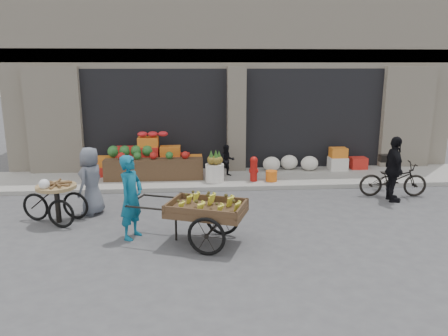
{
  "coord_description": "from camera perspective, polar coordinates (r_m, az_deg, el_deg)",
  "views": [
    {
      "loc": [
        -1.42,
        -8.31,
        3.35
      ],
      "look_at": [
        -0.68,
        1.1,
        1.1
      ],
      "focal_mm": 35.0,
      "sensor_mm": 36.0,
      "label": 1
    }
  ],
  "objects": [
    {
      "name": "vendor_woman",
      "position": [
        8.68,
        -12.03,
        -3.74
      ],
      "size": [
        0.62,
        0.72,
        1.67
      ],
      "primitive_type": "imported",
      "rotation": [
        0.0,
        0.0,
        1.12
      ],
      "color": "#105E7F",
      "rests_on": "ground"
    },
    {
      "name": "vendor_grey",
      "position": [
        10.31,
        -16.99,
        -1.64
      ],
      "size": [
        0.74,
        0.89,
        1.55
      ],
      "primitive_type": "imported",
      "rotation": [
        0.0,
        0.0,
        -1.95
      ],
      "color": "slate",
      "rests_on": "ground"
    },
    {
      "name": "building",
      "position": [
        16.4,
        0.5,
        13.47
      ],
      "size": [
        14.0,
        6.45,
        7.0
      ],
      "color": "beige",
      "rests_on": "ground"
    },
    {
      "name": "tricycle_cart",
      "position": [
        10.04,
        -21.01,
        -3.6
      ],
      "size": [
        1.46,
        1.05,
        0.95
      ],
      "rotation": [
        0.0,
        0.0,
        -0.3
      ],
      "color": "#9E7F51",
      "rests_on": "ground"
    },
    {
      "name": "seated_person",
      "position": [
        12.85,
        0.4,
        0.98
      ],
      "size": [
        0.51,
        0.43,
        0.93
      ],
      "primitive_type": "imported",
      "rotation": [
        0.0,
        0.0,
        0.17
      ],
      "color": "black",
      "rests_on": "sidewalk"
    },
    {
      "name": "sidewalk",
      "position": [
        12.91,
        1.98,
        -1.36
      ],
      "size": [
        18.0,
        2.2,
        0.12
      ],
      "primitive_type": "cube",
      "color": "gray",
      "rests_on": "ground"
    },
    {
      "name": "banana_cart",
      "position": [
        8.25,
        -2.65,
        -5.06
      ],
      "size": [
        2.6,
        1.71,
        1.01
      ],
      "rotation": [
        0.0,
        0.0,
        -0.35
      ],
      "color": "brown",
      "rests_on": "ground"
    },
    {
      "name": "ground",
      "position": [
        9.07,
        4.91,
        -8.31
      ],
      "size": [
        80.0,
        80.0,
        0.0
      ],
      "primitive_type": "plane",
      "color": "#424244",
      "rests_on": "ground"
    },
    {
      "name": "cyclist",
      "position": [
        11.58,
        21.31,
        -0.15
      ],
      "size": [
        0.5,
        1.0,
        1.64
      ],
      "primitive_type": "imported",
      "rotation": [
        0.0,
        0.0,
        1.47
      ],
      "color": "black",
      "rests_on": "ground"
    },
    {
      "name": "fire_hydrant",
      "position": [
        12.32,
        3.9,
        0.02
      ],
      "size": [
        0.22,
        0.22,
        0.71
      ],
      "color": "#A5140F",
      "rests_on": "sidewalk"
    },
    {
      "name": "orange_bucket",
      "position": [
        12.41,
        6.21,
        -1.04
      ],
      "size": [
        0.32,
        0.32,
        0.3
      ],
      "primitive_type": "cylinder",
      "color": "orange",
      "rests_on": "sidewalk"
    },
    {
      "name": "right_bay_goods",
      "position": [
        13.93,
        12.46,
        0.9
      ],
      "size": [
        3.35,
        0.6,
        0.7
      ],
      "color": "silver",
      "rests_on": "sidewalk"
    },
    {
      "name": "bicycle",
      "position": [
        12.1,
        21.21,
        -1.39
      ],
      "size": [
        1.77,
        0.77,
        0.9
      ],
      "primitive_type": "imported",
      "rotation": [
        0.0,
        0.0,
        1.47
      ],
      "color": "black",
      "rests_on": "ground"
    },
    {
      "name": "fruit_display",
      "position": [
        13.01,
        -9.07,
        1.36
      ],
      "size": [
        3.1,
        1.12,
        1.24
      ],
      "color": "red",
      "rests_on": "sidewalk"
    },
    {
      "name": "pineapple_bin",
      "position": [
        12.29,
        -1.22,
        -0.62
      ],
      "size": [
        0.52,
        0.52,
        0.5
      ],
      "primitive_type": "cylinder",
      "color": "silver",
      "rests_on": "sidewalk"
    }
  ]
}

